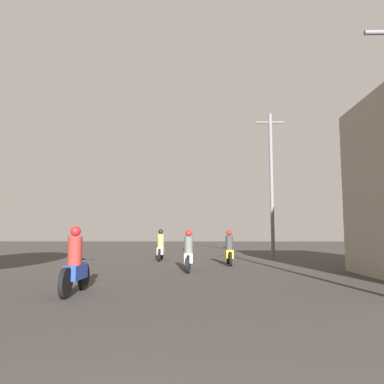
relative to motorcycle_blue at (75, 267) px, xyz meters
name	(u,v)px	position (x,y,z in m)	size (l,w,h in m)	color
motorcycle_blue	(75,267)	(0.00, 0.00, 0.00)	(0.60, 1.95, 1.56)	black
motorcycle_silver	(189,254)	(2.49, 5.14, -0.01)	(0.60, 2.02, 1.51)	black
motorcycle_yellow	(229,251)	(4.20, 7.81, -0.02)	(0.60, 1.89, 1.52)	black
motorcycle_white	(161,248)	(0.94, 10.38, 0.01)	(0.60, 1.90, 1.57)	black
utility_pole_far	(272,182)	(6.95, 12.05, 3.62)	(1.60, 0.20, 8.15)	slate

